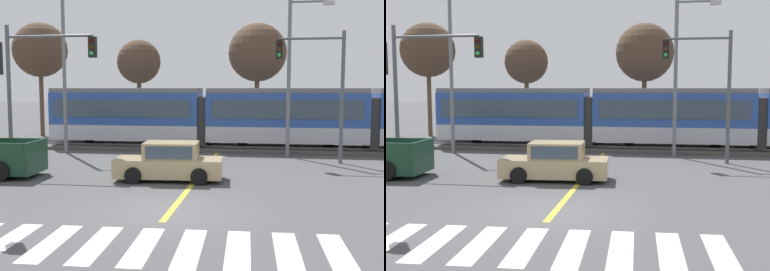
{
  "view_description": "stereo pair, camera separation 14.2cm",
  "coord_description": "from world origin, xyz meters",
  "views": [
    {
      "loc": [
        2.85,
        -13.68,
        3.67
      ],
      "look_at": [
        -0.43,
        6.6,
        1.6
      ],
      "focal_mm": 45.0,
      "sensor_mm": 36.0,
      "label": 1
    },
    {
      "loc": [
        2.99,
        -13.66,
        3.67
      ],
      "look_at": [
        -0.43,
        6.6,
        1.6
      ],
      "focal_mm": 45.0,
      "sensor_mm": 36.0,
      "label": 2
    }
  ],
  "objects": [
    {
      "name": "track_bed",
      "position": [
        0.0,
        14.66,
        0.09
      ],
      "size": [
        120.0,
        4.0,
        0.18
      ],
      "primitive_type": "cube",
      "color": "#4C4742",
      "rests_on": "ground"
    },
    {
      "name": "street_lamp_centre",
      "position": [
        4.03,
        12.04,
        4.7
      ],
      "size": [
        2.3,
        0.28,
        8.23
      ],
      "color": "slate",
      "rests_on": "ground"
    },
    {
      "name": "crosswalk_stripe_3",
      "position": [
        -1.1,
        -3.24,
        0.0
      ],
      "size": [
        0.68,
        2.82,
        0.01
      ],
      "primitive_type": "cube",
      "rotation": [
        0.0,
        0.0,
        0.04
      ],
      "color": "silver",
      "rests_on": "ground"
    },
    {
      "name": "crosswalk_stripe_1",
      "position": [
        -3.3,
        -3.33,
        0.0
      ],
      "size": [
        0.68,
        2.82,
        0.01
      ],
      "primitive_type": "cube",
      "rotation": [
        0.0,
        0.0,
        0.04
      ],
      "color": "silver",
      "rests_on": "ground"
    },
    {
      "name": "bare_tree_far_west",
      "position": [
        -14.11,
        20.3,
        6.4
      ],
      "size": [
        4.03,
        4.03,
        8.45
      ],
      "color": "brown",
      "rests_on": "ground"
    },
    {
      "name": "light_rail_tram",
      "position": [
        3.76,
        14.65,
        2.05
      ],
      "size": [
        28.0,
        2.64,
        3.43
      ],
      "color": "#B7BAC1",
      "rests_on": "track_bed"
    },
    {
      "name": "traffic_light_mid_left",
      "position": [
        -7.4,
        6.52,
        4.23
      ],
      "size": [
        4.25,
        0.38,
        6.43
      ],
      "color": "#515459",
      "rests_on": "ground"
    },
    {
      "name": "crosswalk_stripe_2",
      "position": [
        -2.2,
        -3.29,
        0.0
      ],
      "size": [
        0.68,
        2.82,
        0.01
      ],
      "primitive_type": "cube",
      "rotation": [
        0.0,
        0.0,
        0.04
      ],
      "color": "silver",
      "rests_on": "ground"
    },
    {
      "name": "crosswalk_stripe_8",
      "position": [
        4.4,
        -2.99,
        0.0
      ],
      "size": [
        0.68,
        2.82,
        0.01
      ],
      "primitive_type": "cube",
      "rotation": [
        0.0,
        0.0,
        0.04
      ],
      "color": "silver",
      "rests_on": "ground"
    },
    {
      "name": "crosswalk_stripe_6",
      "position": [
        2.2,
        -3.09,
        0.0
      ],
      "size": [
        0.68,
        2.82,
        0.01
      ],
      "primitive_type": "cube",
      "rotation": [
        0.0,
        0.0,
        0.04
      ],
      "color": "silver",
      "rests_on": "ground"
    },
    {
      "name": "crosswalk_stripe_7",
      "position": [
        3.3,
        -3.04,
        0.0
      ],
      "size": [
        0.68,
        2.82,
        0.01
      ],
      "primitive_type": "cube",
      "rotation": [
        0.0,
        0.0,
        0.04
      ],
      "color": "silver",
      "rests_on": "ground"
    },
    {
      "name": "bare_tree_east",
      "position": [
        1.98,
        19.32,
        5.96
      ],
      "size": [
        3.91,
        3.91,
        7.95
      ],
      "color": "brown",
      "rests_on": "ground"
    },
    {
      "name": "street_lamp_west",
      "position": [
        -8.24,
        11.6,
        5.22
      ],
      "size": [
        1.9,
        0.28,
        9.34
      ],
      "color": "slate",
      "rests_on": "ground"
    },
    {
      "name": "sedan_crossing",
      "position": [
        -1.03,
        4.7,
        0.7
      ],
      "size": [
        4.31,
        2.13,
        1.52
      ],
      "color": "tan",
      "rests_on": "ground"
    },
    {
      "name": "ground_plane",
      "position": [
        0.0,
        0.0,
        0.0
      ],
      "size": [
        200.0,
        200.0,
        0.0
      ],
      "primitive_type": "plane",
      "color": "#474749"
    },
    {
      "name": "lane_centre_line",
      "position": [
        0.0,
        5.74,
        0.0
      ],
      "size": [
        0.2,
        13.85,
        0.01
      ],
      "primitive_type": "cube",
      "color": "gold",
      "rests_on": "ground"
    },
    {
      "name": "bare_tree_west",
      "position": [
        -6.59,
        20.53,
        5.46
      ],
      "size": [
        3.16,
        3.16,
        7.09
      ],
      "color": "brown",
      "rests_on": "ground"
    },
    {
      "name": "crosswalk_stripe_4",
      "position": [
        0.0,
        -3.19,
        0.0
      ],
      "size": [
        0.68,
        2.82,
        0.01
      ],
      "primitive_type": "cube",
      "rotation": [
        0.0,
        0.0,
        0.04
      ],
      "color": "silver",
      "rests_on": "ground"
    },
    {
      "name": "rail_far",
      "position": [
        0.0,
        15.38,
        0.23
      ],
      "size": [
        120.0,
        0.08,
        0.1
      ],
      "primitive_type": "cube",
      "color": "#939399",
      "rests_on": "track_bed"
    },
    {
      "name": "traffic_light_far_right",
      "position": [
        5.23,
        10.17,
        4.17
      ],
      "size": [
        3.25,
        0.38,
        6.33
      ],
      "color": "#515459",
      "rests_on": "ground"
    },
    {
      "name": "rail_near",
      "position": [
        0.0,
        13.94,
        0.23
      ],
      "size": [
        120.0,
        0.08,
        0.1
      ],
      "primitive_type": "cube",
      "color": "#939399",
      "rests_on": "track_bed"
    },
    {
      "name": "crosswalk_stripe_5",
      "position": [
        1.1,
        -3.14,
        0.0
      ],
      "size": [
        0.68,
        2.82,
        0.01
      ],
      "primitive_type": "cube",
      "rotation": [
        0.0,
        0.0,
        0.04
      ],
      "color": "silver",
      "rests_on": "ground"
    }
  ]
}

